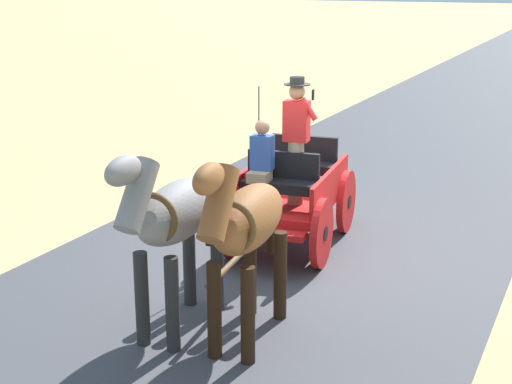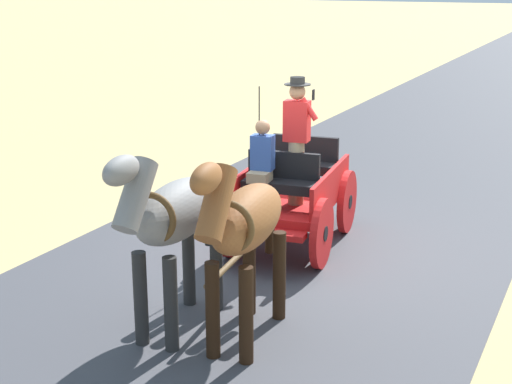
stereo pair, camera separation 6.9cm
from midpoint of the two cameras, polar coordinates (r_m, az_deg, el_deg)
ground_plane at (r=10.88m, az=2.50°, el=-4.24°), size 200.00×200.00×0.00m
road_surface at (r=10.88m, az=2.50°, el=-4.22°), size 6.12×160.00×0.01m
horse_drawn_carriage at (r=10.72m, az=2.45°, el=0.05°), size 1.68×4.52×2.50m
horse_near_side at (r=7.71m, az=-1.09°, el=-2.57°), size 0.73×2.14×2.21m
horse_off_side at (r=8.00m, az=-6.52°, el=-1.94°), size 0.65×2.13×2.21m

